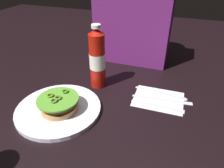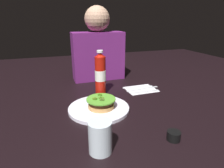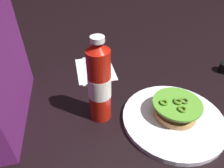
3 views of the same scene
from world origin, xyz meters
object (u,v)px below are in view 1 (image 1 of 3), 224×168
at_px(fork_utensil, 162,106).
at_px(diner_person, 133,16).
at_px(ketchup_bottle, 97,59).
at_px(burger_sandwich, 59,104).
at_px(butter_knife, 166,99).
at_px(napkin, 158,99).
at_px(spoon_utensil, 168,94).
at_px(dinner_plate, 59,109).

xyz_separation_m(fork_utensil, diner_person, (-0.21, 0.35, 0.22)).
height_order(ketchup_bottle, diner_person, diner_person).
relative_size(burger_sandwich, butter_knife, 0.62).
height_order(napkin, spoon_utensil, spoon_utensil).
height_order(ketchup_bottle, butter_knife, ketchup_bottle).
bearing_deg(diner_person, burger_sandwich, -103.09).
relative_size(ketchup_bottle, napkin, 1.39).
height_order(ketchup_bottle, spoon_utensil, ketchup_bottle).
distance_m(fork_utensil, diner_person, 0.46).
height_order(napkin, butter_knife, butter_knife).
bearing_deg(butter_knife, fork_utensil, -99.13).
bearing_deg(fork_utensil, diner_person, 121.08).
distance_m(dinner_plate, butter_knife, 0.39).
distance_m(butter_knife, spoon_utensil, 0.04).
bearing_deg(diner_person, dinner_plate, -104.34).
bearing_deg(ketchup_bottle, fork_utensil, -12.71).
height_order(napkin, diner_person, diner_person).
bearing_deg(dinner_plate, fork_utensil, 22.61).
xyz_separation_m(napkin, butter_knife, (0.03, 0.00, 0.00)).
height_order(fork_utensil, spoon_utensil, same).
bearing_deg(napkin, fork_utensil, -65.72).
height_order(burger_sandwich, spoon_utensil, burger_sandwich).
height_order(dinner_plate, fork_utensil, dinner_plate).
bearing_deg(fork_utensil, ketchup_bottle, 167.29).
bearing_deg(spoon_utensil, napkin, -126.34).
xyz_separation_m(ketchup_bottle, napkin, (0.25, -0.02, -0.12)).
bearing_deg(fork_utensil, dinner_plate, -157.39).
height_order(butter_knife, spoon_utensil, same).
bearing_deg(diner_person, napkin, -58.02).
xyz_separation_m(burger_sandwich, butter_knife, (0.33, 0.19, -0.03)).
bearing_deg(spoon_utensil, diner_person, 129.74).
distance_m(dinner_plate, spoon_utensil, 0.41).
distance_m(dinner_plate, napkin, 0.37).
height_order(dinner_plate, butter_knife, dinner_plate).
distance_m(butter_knife, diner_person, 0.43).
relative_size(dinner_plate, fork_utensil, 1.53).
bearing_deg(burger_sandwich, napkin, 31.97).
distance_m(ketchup_bottle, diner_person, 0.31).
distance_m(burger_sandwich, diner_person, 0.54).
distance_m(burger_sandwich, napkin, 0.36).
relative_size(butter_knife, spoon_utensil, 1.08).
bearing_deg(diner_person, spoon_utensil, -50.26).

